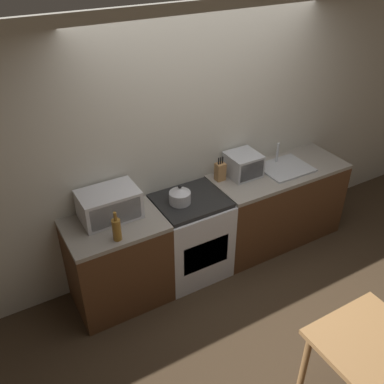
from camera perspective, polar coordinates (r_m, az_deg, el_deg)
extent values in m
plane|color=#3D2D1E|center=(4.38, 8.36, -14.11)|extent=(16.00, 16.00, 0.00)
cube|color=beige|center=(4.29, 1.27, 6.89)|extent=(10.00, 0.06, 2.60)
cube|color=#4C2D19|center=(4.13, -9.79, -9.41)|extent=(0.87, 0.62, 0.86)
cube|color=gray|center=(3.85, -10.41, -4.43)|extent=(0.87, 0.62, 0.04)
cube|color=#4C2D19|center=(4.91, 11.07, -1.91)|extent=(1.52, 0.62, 0.86)
cube|color=gray|center=(4.67, 11.64, 2.64)|extent=(1.52, 0.62, 0.04)
cube|color=silver|center=(4.37, -0.22, -6.09)|extent=(0.69, 0.62, 0.86)
cube|color=black|center=(4.10, -0.23, -1.19)|extent=(0.66, 0.57, 0.04)
cube|color=black|center=(4.17, 1.87, -8.32)|extent=(0.50, 0.02, 0.32)
cylinder|color=#B7B7BC|center=(4.02, -1.61, -0.73)|extent=(0.20, 0.20, 0.11)
cone|color=#B7B7BC|center=(3.97, -1.63, 0.27)|extent=(0.19, 0.19, 0.05)
sphere|color=black|center=(3.95, -1.64, 0.73)|extent=(0.04, 0.04, 0.04)
cube|color=silver|center=(3.86, -10.99, -1.62)|extent=(0.52, 0.35, 0.27)
cube|color=black|center=(3.72, -10.08, -2.88)|extent=(0.46, 0.01, 0.21)
cylinder|color=olive|center=(3.60, -10.00, -4.99)|extent=(0.07, 0.07, 0.20)
cylinder|color=olive|center=(3.52, -10.21, -3.22)|extent=(0.03, 0.03, 0.08)
cube|color=#9E7042|center=(4.36, 3.78, 2.71)|extent=(0.10, 0.08, 0.19)
cylinder|color=black|center=(4.28, 3.57, 4.13)|extent=(0.01, 0.01, 0.07)
cylinder|color=black|center=(4.30, 3.84, 4.20)|extent=(0.01, 0.01, 0.07)
cylinder|color=black|center=(4.31, 4.11, 4.28)|extent=(0.01, 0.01, 0.07)
cube|color=#ADAFB5|center=(4.46, 6.80, 3.66)|extent=(0.32, 0.32, 0.24)
cube|color=black|center=(4.35, 7.98, 2.80)|extent=(0.28, 0.01, 0.19)
cube|color=#ADAFB5|center=(4.70, 12.33, 3.16)|extent=(0.52, 0.43, 0.02)
cylinder|color=#ADAFB5|center=(4.74, 11.32, 5.21)|extent=(0.03, 0.03, 0.22)
cube|color=#9E7042|center=(3.31, 22.58, -17.95)|extent=(0.72, 0.61, 0.04)
cylinder|color=#9E7042|center=(3.53, 14.66, -21.74)|extent=(0.05, 0.05, 0.72)
cylinder|color=#9E7042|center=(3.85, 21.47, -17.30)|extent=(0.05, 0.05, 0.72)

